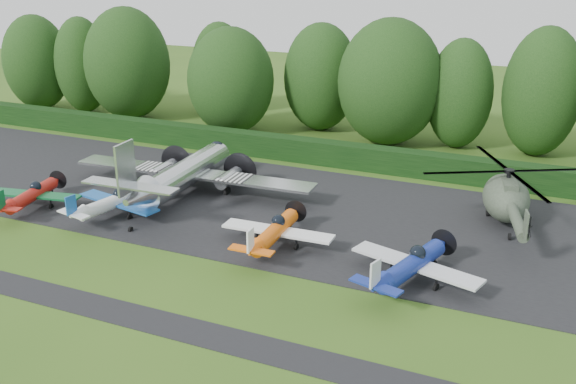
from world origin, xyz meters
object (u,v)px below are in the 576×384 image
at_px(transport_plane, 184,174).
at_px(light_plane_blue, 411,265).
at_px(light_plane_white, 113,202).
at_px(light_plane_red, 32,195).
at_px(helicopter, 506,194).
at_px(light_plane_orange, 275,231).

xyz_separation_m(transport_plane, light_plane_blue, (18.64, -6.86, -0.53)).
relative_size(transport_plane, light_plane_blue, 2.45).
relative_size(transport_plane, light_plane_white, 2.72).
xyz_separation_m(light_plane_red, light_plane_white, (6.15, 1.09, 0.02)).
bearing_deg(transport_plane, light_plane_blue, -17.82).
xyz_separation_m(light_plane_red, light_plane_blue, (27.07, -0.33, 0.14)).
distance_m(light_plane_red, light_plane_white, 6.25).
xyz_separation_m(transport_plane, helicopter, (22.36, 4.24, 0.25)).
bearing_deg(light_plane_orange, light_plane_white, -179.12).
distance_m(transport_plane, light_plane_white, 5.93).
distance_m(light_plane_white, light_plane_blue, 20.96).
bearing_deg(helicopter, transport_plane, -156.24).
bearing_deg(light_plane_white, light_plane_red, 178.55).
distance_m(transport_plane, helicopter, 22.76).
relative_size(transport_plane, light_plane_red, 2.78).
bearing_deg(light_plane_blue, light_plane_white, 159.76).
bearing_deg(helicopter, light_plane_red, -147.70).
xyz_separation_m(light_plane_blue, helicopter, (3.72, 11.10, 0.78)).
distance_m(light_plane_orange, light_plane_blue, 8.78).
bearing_deg(light_plane_red, light_plane_blue, 9.97).
distance_m(light_plane_blue, helicopter, 11.73).
bearing_deg(light_plane_white, transport_plane, 55.84).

